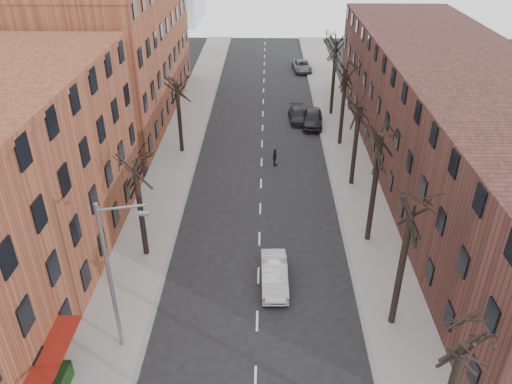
{
  "coord_description": "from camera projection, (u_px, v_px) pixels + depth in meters",
  "views": [
    {
      "loc": [
        0.4,
        -8.81,
        20.71
      ],
      "look_at": [
        -0.24,
        19.73,
        4.0
      ],
      "focal_mm": 35.0,
      "sensor_mm": 36.0,
      "label": 1
    }
  ],
  "objects": [
    {
      "name": "sidewalk_left",
      "position": [
        180.0,
        147.0,
        48.39
      ],
      "size": [
        4.0,
        90.0,
        0.15
      ],
      "primitive_type": "cube",
      "color": "gray",
      "rests_on": "ground"
    },
    {
      "name": "sidewalk_right",
      "position": [
        345.0,
        148.0,
        48.08
      ],
      "size": [
        4.0,
        90.0,
        0.15
      ],
      "primitive_type": "cube",
      "color": "gray",
      "rests_on": "ground"
    },
    {
      "name": "building_left_far",
      "position": [
        113.0,
        50.0,
        52.81
      ],
      "size": [
        12.0,
        28.0,
        14.0
      ],
      "primitive_type": "cube",
      "color": "brown",
      "rests_on": "ground"
    },
    {
      "name": "building_right",
      "position": [
        455.0,
        121.0,
        41.12
      ],
      "size": [
        12.0,
        50.0,
        10.0
      ],
      "primitive_type": "cube",
      "color": "#4F2A25",
      "rests_on": "ground"
    },
    {
      "name": "tree_right_b",
      "position": [
        391.0,
        323.0,
        28.28
      ],
      "size": [
        5.2,
        5.2,
        10.8
      ],
      "primitive_type": null,
      "color": "black",
      "rests_on": "ground"
    },
    {
      "name": "tree_right_c",
      "position": [
        367.0,
        240.0,
        35.18
      ],
      "size": [
        5.2,
        5.2,
        11.6
      ],
      "primitive_type": null,
      "color": "black",
      "rests_on": "ground"
    },
    {
      "name": "tree_right_d",
      "position": [
        351.0,
        184.0,
        42.09
      ],
      "size": [
        5.2,
        5.2,
        10.0
      ],
      "primitive_type": null,
      "color": "black",
      "rests_on": "ground"
    },
    {
      "name": "tree_right_e",
      "position": [
        339.0,
        145.0,
        48.99
      ],
      "size": [
        5.2,
        5.2,
        10.8
      ],
      "primitive_type": null,
      "color": "black",
      "rests_on": "ground"
    },
    {
      "name": "tree_right_f",
      "position": [
        331.0,
        114.0,
        55.89
      ],
      "size": [
        5.2,
        5.2,
        11.6
      ],
      "primitive_type": null,
      "color": "black",
      "rests_on": "ground"
    },
    {
      "name": "tree_left_a",
      "position": [
        147.0,
        255.0,
        33.75
      ],
      "size": [
        5.2,
        5.2,
        9.5
      ],
      "primitive_type": null,
      "color": "black",
      "rests_on": "ground"
    },
    {
      "name": "tree_left_b",
      "position": [
        182.0,
        152.0,
        47.56
      ],
      "size": [
        5.2,
        5.2,
        9.5
      ],
      "primitive_type": null,
      "color": "black",
      "rests_on": "ground"
    },
    {
      "name": "streetlight",
      "position": [
        112.0,
        273.0,
        24.3
      ],
      "size": [
        2.45,
        0.22,
        9.03
      ],
      "color": "slate",
      "rests_on": "ground"
    },
    {
      "name": "silver_sedan",
      "position": [
        274.0,
        275.0,
        30.79
      ],
      "size": [
        1.74,
        4.6,
        1.5
      ],
      "primitive_type": "imported",
      "rotation": [
        0.0,
        0.0,
        0.03
      ],
      "color": "#B5B7BD",
      "rests_on": "ground"
    },
    {
      "name": "parked_car_near",
      "position": [
        313.0,
        118.0,
        52.62
      ],
      "size": [
        2.4,
        5.13,
        1.7
      ],
      "primitive_type": "imported",
      "rotation": [
        0.0,
        0.0,
        -0.08
      ],
      "color": "black",
      "rests_on": "ground"
    },
    {
      "name": "parked_car_mid",
      "position": [
        298.0,
        115.0,
        53.93
      ],
      "size": [
        2.11,
        4.56,
        1.29
      ],
      "primitive_type": "imported",
      "rotation": [
        0.0,
        0.0,
        0.07
      ],
      "color": "black",
      "rests_on": "ground"
    },
    {
      "name": "parked_car_far",
      "position": [
        302.0,
        66.0,
        69.76
      ],
      "size": [
        2.81,
        5.3,
        1.42
      ],
      "primitive_type": "imported",
      "rotation": [
        0.0,
        0.0,
        0.09
      ],
      "color": "#515358",
      "rests_on": "ground"
    },
    {
      "name": "pedestrian_crossing",
      "position": [
        275.0,
        157.0,
        44.72
      ],
      "size": [
        0.66,
        1.04,
        1.65
      ],
      "primitive_type": "imported",
      "rotation": [
        0.0,
        0.0,
        1.28
      ],
      "color": "black",
      "rests_on": "ground"
    }
  ]
}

